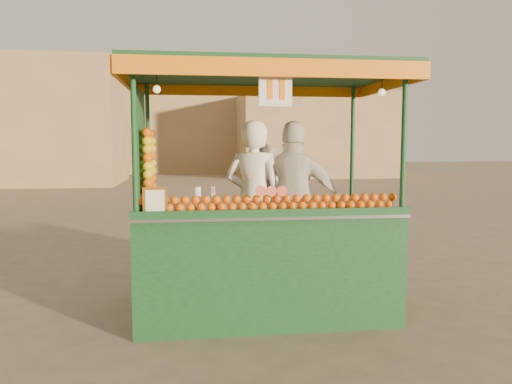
{
  "coord_description": "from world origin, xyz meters",
  "views": [
    {
      "loc": [
        -0.6,
        -6.08,
        2.01
      ],
      "look_at": [
        0.19,
        -0.22,
        1.43
      ],
      "focal_mm": 34.96,
      "sensor_mm": 36.0,
      "label": 1
    }
  ],
  "objects": [
    {
      "name": "building_center",
      "position": [
        -2.0,
        30.0,
        3.5
      ],
      "size": [
        14.0,
        7.0,
        7.0
      ],
      "primitive_type": "cube",
      "color": "#A2875C",
      "rests_on": "ground"
    },
    {
      "name": "ground",
      "position": [
        0.0,
        0.0,
        0.0
      ],
      "size": [
        90.0,
        90.0,
        0.0
      ],
      "primitive_type": "plane",
      "color": "brown",
      "rests_on": "ground"
    },
    {
      "name": "building_right",
      "position": [
        7.0,
        24.0,
        2.5
      ],
      "size": [
        9.0,
        6.0,
        5.0
      ],
      "primitive_type": "cube",
      "color": "#A2875C",
      "rests_on": "ground"
    },
    {
      "name": "building_left",
      "position": [
        -9.0,
        20.0,
        3.0
      ],
      "size": [
        10.0,
        6.0,
        6.0
      ],
      "primitive_type": "cube",
      "color": "#A2875C",
      "rests_on": "ground"
    },
    {
      "name": "vendor_right",
      "position": [
        0.66,
        -0.24,
        1.31
      ],
      "size": [
        1.23,
        0.88,
        1.94
      ],
      "rotation": [
        0.0,
        0.0,
        2.75
      ],
      "color": "silver",
      "rests_on": "ground"
    },
    {
      "name": "vendor_left",
      "position": [
        0.18,
        -0.13,
        1.31
      ],
      "size": [
        0.84,
        0.72,
        1.95
      ],
      "rotation": [
        0.0,
        0.0,
        2.72
      ],
      "color": "white",
      "rests_on": "ground"
    },
    {
      "name": "vendor_middle",
      "position": [
        0.36,
        0.46,
        1.17
      ],
      "size": [
        1.02,
        1.02,
        1.67
      ],
      "rotation": [
        0.0,
        0.0,
        2.36
      ],
      "color": "silver",
      "rests_on": "ground"
    },
    {
      "name": "juice_cart",
      "position": [
        0.19,
        -0.35,
        0.93
      ],
      "size": [
        3.17,
        2.05,
        2.88
      ],
      "color": "#0F371C",
      "rests_on": "ground"
    }
  ]
}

